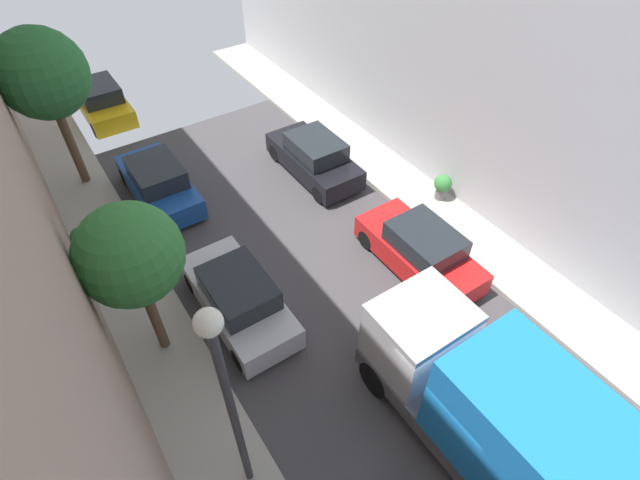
% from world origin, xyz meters
% --- Properties ---
extents(ground, '(32.00, 32.00, 0.00)m').
position_xyz_m(ground, '(0.00, 0.00, 0.00)').
color(ground, '#423F42').
extents(sidewalk_right, '(2.00, 44.00, 0.15)m').
position_xyz_m(sidewalk_right, '(5.00, 0.00, 0.07)').
color(sidewalk_right, '#A8A399').
rests_on(sidewalk_right, ground).
extents(parked_car_left_2, '(1.78, 4.20, 1.57)m').
position_xyz_m(parked_car_left_2, '(-2.70, 5.66, 0.72)').
color(parked_car_left_2, silver).
rests_on(parked_car_left_2, ground).
extents(parked_car_left_3, '(1.78, 4.20, 1.57)m').
position_xyz_m(parked_car_left_3, '(-2.70, 11.82, 0.72)').
color(parked_car_left_3, '#194799').
rests_on(parked_car_left_3, ground).
extents(parked_car_left_4, '(1.78, 4.20, 1.57)m').
position_xyz_m(parked_car_left_4, '(-2.70, 18.77, 0.72)').
color(parked_car_left_4, gold).
rests_on(parked_car_left_4, ground).
extents(parked_car_right_1, '(1.78, 4.20, 1.57)m').
position_xyz_m(parked_car_right_1, '(2.70, 4.24, 0.72)').
color(parked_car_right_1, red).
rests_on(parked_car_right_1, ground).
extents(parked_car_right_2, '(1.78, 4.20, 1.57)m').
position_xyz_m(parked_car_right_2, '(2.70, 10.09, 0.72)').
color(parked_car_right_2, black).
rests_on(parked_car_right_2, ground).
extents(delivery_truck, '(2.26, 6.60, 3.38)m').
position_xyz_m(delivery_truck, '(0.00, -1.06, 1.79)').
color(delivery_truck, '#4C4C51').
rests_on(delivery_truck, ground).
extents(street_tree_0, '(2.38, 2.38, 4.64)m').
position_xyz_m(street_tree_0, '(-4.90, 5.79, 3.58)').
color(street_tree_0, brown).
rests_on(street_tree_0, sidewalk_left).
extents(street_tree_2, '(2.86, 2.86, 5.58)m').
position_xyz_m(street_tree_2, '(-4.71, 14.28, 4.27)').
color(street_tree_2, brown).
rests_on(street_tree_2, sidewalk_left).
extents(potted_plant_1, '(0.62, 0.62, 0.95)m').
position_xyz_m(potted_plant_1, '(5.52, 6.20, 0.70)').
color(potted_plant_1, slate).
rests_on(potted_plant_1, sidewalk_right).
extents(potted_plant_4, '(0.60, 0.60, 0.86)m').
position_xyz_m(potted_plant_4, '(-5.68, 10.60, 0.62)').
color(potted_plant_4, brown).
rests_on(potted_plant_4, sidewalk_left).
extents(lamp_post, '(0.44, 0.44, 5.84)m').
position_xyz_m(lamp_post, '(-4.60, 1.54, 3.96)').
color(lamp_post, '#333338').
rests_on(lamp_post, sidewalk_left).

